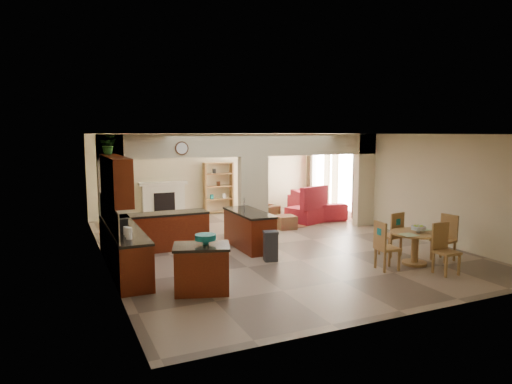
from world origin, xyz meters
name	(u,v)px	position (x,y,z in m)	size (l,w,h in m)	color
floor	(269,244)	(0.00, 0.00, 0.00)	(10.00, 10.00, 0.00)	#88735E
ceiling	(269,134)	(0.00, 0.00, 2.80)	(10.00, 10.00, 0.00)	white
wall_back	(207,174)	(0.00, 5.00, 1.40)	(8.00, 8.00, 0.00)	beige
wall_front	(412,228)	(0.00, -5.00, 1.40)	(8.00, 8.00, 0.00)	beige
wall_left	(103,200)	(-4.00, 0.00, 1.40)	(10.00, 10.00, 0.00)	beige
wall_right	(394,183)	(4.00, 0.00, 1.40)	(10.00, 10.00, 0.00)	beige
partition_left_pier	(111,193)	(-3.70, 1.00, 1.40)	(0.60, 0.25, 2.80)	beige
partition_center_pier	(253,197)	(0.00, 1.00, 1.10)	(0.80, 0.25, 2.20)	beige
partition_right_pier	(364,180)	(3.70, 1.00, 1.40)	(0.60, 0.25, 2.80)	beige
partition_header	(253,145)	(0.00, 1.00, 2.50)	(8.00, 0.25, 0.60)	beige
kitchen_counter	(141,241)	(-3.26, -0.25, 0.46)	(2.52, 3.29, 1.48)	#491008
upper_cabinets	(115,179)	(-3.82, -0.80, 1.92)	(0.35, 2.40, 0.90)	#491008
peninsula	(249,230)	(-0.60, -0.11, 0.46)	(0.70, 1.85, 0.91)	#491008
wall_clock	(182,148)	(-2.00, 0.85, 2.45)	(0.34, 0.34, 0.03)	#53301B
rug	(274,225)	(1.20, 2.10, 0.01)	(1.60, 1.30, 0.01)	#9A5538
fireplace	(164,199)	(-1.60, 4.83, 0.61)	(1.60, 0.35, 1.20)	beige
shelving_unit	(218,188)	(0.35, 4.82, 0.90)	(1.00, 0.32, 1.80)	brown
window_a	(346,182)	(3.97, 2.30, 1.20)	(0.02, 0.90, 1.90)	white
window_b	(319,177)	(3.97, 4.00, 1.20)	(0.02, 0.90, 1.90)	white
glazed_door	(332,184)	(3.97, 3.15, 1.05)	(0.02, 0.70, 2.10)	white
drape_a_left	(356,184)	(3.93, 1.70, 1.20)	(0.10, 0.28, 2.30)	#46201C
drape_a_right	(335,180)	(3.93, 2.90, 1.20)	(0.10, 0.28, 2.30)	#46201C
drape_b_left	(327,179)	(3.93, 3.40, 1.20)	(0.10, 0.28, 2.30)	#46201C
drape_b_right	(310,176)	(3.93, 4.60, 1.20)	(0.10, 0.28, 2.30)	#46201C
ceiling_fan	(271,141)	(1.50, 3.00, 2.56)	(1.00, 1.00, 0.10)	white
kitchen_island	(202,268)	(-2.62, -2.66, 0.43)	(1.16, 0.97, 0.86)	#491008
teal_bowl	(206,239)	(-2.53, -2.63, 0.95)	(0.38, 0.38, 0.18)	#127A80
trash_can	(271,247)	(-0.63, -1.38, 0.31)	(0.29, 0.25, 0.62)	#29292C
dining_table	(415,243)	(2.10, -2.89, 0.48)	(1.04, 1.04, 0.71)	brown
fruit_bowl	(418,229)	(2.14, -2.93, 0.79)	(0.30, 0.30, 0.16)	#89B526
sofa	(316,203)	(3.30, 3.12, 0.40)	(1.07, 2.73, 0.80)	maroon
chaise	(308,214)	(2.44, 2.20, 0.23)	(1.17, 0.96, 0.47)	maroon
armchair	(265,214)	(0.99, 2.32, 0.32)	(0.67, 0.69, 0.63)	maroon
ottoman	(286,222)	(1.29, 1.52, 0.19)	(0.53, 0.53, 0.39)	maroon
plant	(108,145)	(-3.82, 0.12, 2.57)	(0.37, 0.32, 0.41)	#1D5516
chair_north	(393,232)	(2.13, -2.16, 0.55)	(0.48, 0.48, 1.02)	brown
chair_east	(446,236)	(2.98, -2.90, 0.55)	(0.48, 0.48, 1.02)	brown
chair_south	(444,246)	(2.18, -3.60, 0.55)	(0.43, 0.44, 1.02)	brown
chair_west	(384,244)	(1.22, -2.94, 0.55)	(0.46, 0.46, 1.02)	brown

